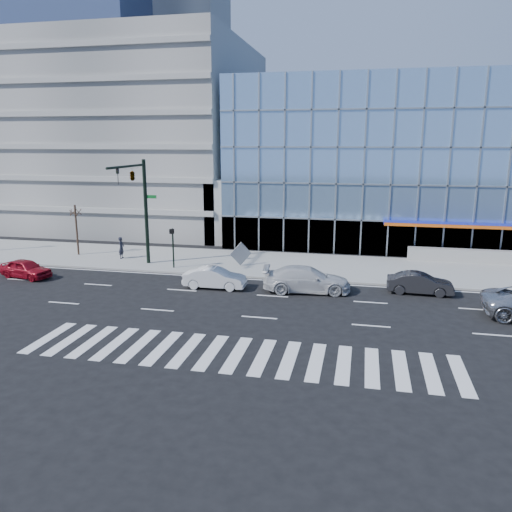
{
  "coord_description": "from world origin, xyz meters",
  "views": [
    {
      "loc": [
        5.32,
        -29.41,
        9.44
      ],
      "look_at": [
        -1.7,
        3.0,
        1.82
      ],
      "focal_mm": 35.0,
      "sensor_mm": 36.0,
      "label": 1
    }
  ],
  "objects_px": {
    "dark_sedan": "(420,283)",
    "pedestrian": "(121,248)",
    "traffic_signal": "(137,188)",
    "street_tree_near": "(75,212)",
    "ped_signal_post": "(173,242)",
    "red_sedan": "(26,269)",
    "white_sedan": "(215,278)",
    "white_suv": "(307,279)",
    "tilted_panel": "(241,254)"
  },
  "relations": [
    {
      "from": "white_suv",
      "to": "red_sedan",
      "type": "bearing_deg",
      "value": 85.58
    },
    {
      "from": "dark_sedan",
      "to": "tilted_panel",
      "type": "bearing_deg",
      "value": 73.77
    },
    {
      "from": "white_sedan",
      "to": "pedestrian",
      "type": "height_order",
      "value": "pedestrian"
    },
    {
      "from": "white_sedan",
      "to": "red_sedan",
      "type": "height_order",
      "value": "white_sedan"
    },
    {
      "from": "dark_sedan",
      "to": "street_tree_near",
      "type": "bearing_deg",
      "value": 81.51
    },
    {
      "from": "dark_sedan",
      "to": "tilted_panel",
      "type": "relative_size",
      "value": 3.14
    },
    {
      "from": "traffic_signal",
      "to": "dark_sedan",
      "type": "bearing_deg",
      "value": -5.88
    },
    {
      "from": "ped_signal_post",
      "to": "dark_sedan",
      "type": "height_order",
      "value": "ped_signal_post"
    },
    {
      "from": "street_tree_near",
      "to": "pedestrian",
      "type": "height_order",
      "value": "street_tree_near"
    },
    {
      "from": "street_tree_near",
      "to": "pedestrian",
      "type": "bearing_deg",
      "value": -6.9
    },
    {
      "from": "street_tree_near",
      "to": "tilted_panel",
      "type": "distance_m",
      "value": 14.57
    },
    {
      "from": "dark_sedan",
      "to": "tilted_panel",
      "type": "xyz_separation_m",
      "value": [
        -12.75,
        4.2,
        0.39
      ]
    },
    {
      "from": "tilted_panel",
      "to": "ped_signal_post",
      "type": "bearing_deg",
      "value": 158.74
    },
    {
      "from": "dark_sedan",
      "to": "pedestrian",
      "type": "bearing_deg",
      "value": 80.86
    },
    {
      "from": "traffic_signal",
      "to": "street_tree_near",
      "type": "distance_m",
      "value": 7.96
    },
    {
      "from": "traffic_signal",
      "to": "tilted_panel",
      "type": "distance_m",
      "value": 9.15
    },
    {
      "from": "traffic_signal",
      "to": "red_sedan",
      "type": "height_order",
      "value": "traffic_signal"
    },
    {
      "from": "white_sedan",
      "to": "red_sedan",
      "type": "relative_size",
      "value": 1.07
    },
    {
      "from": "traffic_signal",
      "to": "tilted_panel",
      "type": "xyz_separation_m",
      "value": [
        7.29,
        2.13,
        -5.1
      ]
    },
    {
      "from": "traffic_signal",
      "to": "white_sedan",
      "type": "xyz_separation_m",
      "value": [
        6.96,
        -3.61,
        -5.48
      ]
    },
    {
      "from": "red_sedan",
      "to": "tilted_panel",
      "type": "xyz_separation_m",
      "value": [
        14.17,
        6.13,
        0.41
      ]
    },
    {
      "from": "white_suv",
      "to": "white_sedan",
      "type": "relative_size",
      "value": 1.35
    },
    {
      "from": "white_suv",
      "to": "street_tree_near",
      "type": "bearing_deg",
      "value": 66.19
    },
    {
      "from": "red_sedan",
      "to": "tilted_panel",
      "type": "relative_size",
      "value": 2.99
    },
    {
      "from": "traffic_signal",
      "to": "dark_sedan",
      "type": "relative_size",
      "value": 1.96
    },
    {
      "from": "tilted_panel",
      "to": "traffic_signal",
      "type": "bearing_deg",
      "value": 154.91
    },
    {
      "from": "street_tree_near",
      "to": "white_sedan",
      "type": "relative_size",
      "value": 1.02
    },
    {
      "from": "dark_sedan",
      "to": "pedestrian",
      "type": "height_order",
      "value": "pedestrian"
    },
    {
      "from": "traffic_signal",
      "to": "dark_sedan",
      "type": "height_order",
      "value": "traffic_signal"
    },
    {
      "from": "white_sedan",
      "to": "pedestrian",
      "type": "bearing_deg",
      "value": 57.33
    },
    {
      "from": "street_tree_near",
      "to": "white_suv",
      "type": "distance_m",
      "value": 21.08
    },
    {
      "from": "red_sedan",
      "to": "pedestrian",
      "type": "bearing_deg",
      "value": -20.88
    },
    {
      "from": "white_suv",
      "to": "pedestrian",
      "type": "xyz_separation_m",
      "value": [
        -15.74,
        5.55,
        0.22
      ]
    },
    {
      "from": "street_tree_near",
      "to": "white_suv",
      "type": "xyz_separation_m",
      "value": [
        19.97,
        -6.06,
        -2.97
      ]
    },
    {
      "from": "ped_signal_post",
      "to": "white_sedan",
      "type": "bearing_deg",
      "value": -41.74
    },
    {
      "from": "dark_sedan",
      "to": "traffic_signal",
      "type": "bearing_deg",
      "value": 86.1
    },
    {
      "from": "street_tree_near",
      "to": "red_sedan",
      "type": "bearing_deg",
      "value": -88.98
    },
    {
      "from": "red_sedan",
      "to": "tilted_panel",
      "type": "bearing_deg",
      "value": -54.86
    },
    {
      "from": "white_sedan",
      "to": "tilted_panel",
      "type": "distance_m",
      "value": 5.77
    },
    {
      "from": "red_sedan",
      "to": "pedestrian",
      "type": "height_order",
      "value": "pedestrian"
    },
    {
      "from": "traffic_signal",
      "to": "street_tree_near",
      "type": "xyz_separation_m",
      "value": [
        -7.0,
        2.93,
        -2.39
      ]
    },
    {
      "from": "red_sedan",
      "to": "pedestrian",
      "type": "distance_m",
      "value": 7.63
    },
    {
      "from": "white_suv",
      "to": "white_sedan",
      "type": "xyz_separation_m",
      "value": [
        -6.0,
        -0.48,
        -0.13
      ]
    },
    {
      "from": "ped_signal_post",
      "to": "dark_sedan",
      "type": "bearing_deg",
      "value": -7.91
    },
    {
      "from": "street_tree_near",
      "to": "tilted_panel",
      "type": "xyz_separation_m",
      "value": [
        14.3,
        -0.8,
        -2.71
      ]
    },
    {
      "from": "traffic_signal",
      "to": "red_sedan",
      "type": "bearing_deg",
      "value": -149.84
    },
    {
      "from": "white_suv",
      "to": "dark_sedan",
      "type": "height_order",
      "value": "white_suv"
    },
    {
      "from": "street_tree_near",
      "to": "ped_signal_post",
      "type": "bearing_deg",
      "value": -15.06
    },
    {
      "from": "red_sedan",
      "to": "white_sedan",
      "type": "bearing_deg",
      "value": -76.64
    },
    {
      "from": "pedestrian",
      "to": "white_suv",
      "type": "bearing_deg",
      "value": -114.41
    }
  ]
}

